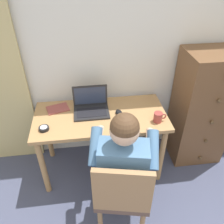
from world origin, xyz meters
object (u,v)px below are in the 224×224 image
object	(u,v)px
person_seated	(123,159)
computer_mouse	(119,112)
laptop	(91,106)
chair	(122,193)
coffee_mug	(158,117)
notebook_pad	(58,109)
desk	(101,124)
desk_clock	(44,128)
dresser	(201,109)

from	to	relation	value
person_seated	computer_mouse	distance (m)	0.55
computer_mouse	laptop	bearing A→B (deg)	156.95
chair	coffee_mug	size ratio (longest dim) A/B	7.46
laptop	computer_mouse	bearing A→B (deg)	-18.36
notebook_pad	chair	bearing A→B (deg)	-76.56
desk	coffee_mug	xyz separation A→B (m)	(0.52, -0.16, 0.15)
laptop	notebook_pad	bearing A→B (deg)	167.90
chair	computer_mouse	size ratio (longest dim) A/B	8.95
chair	person_seated	distance (m)	0.26
desk_clock	notebook_pad	bearing A→B (deg)	71.54
chair	coffee_mug	xyz separation A→B (m)	(0.42, 0.57, 0.27)
desk	desk_clock	xyz separation A→B (m)	(-0.52, -0.15, 0.12)
desk	chair	distance (m)	0.75
desk_clock	coffee_mug	size ratio (longest dim) A/B	0.75
chair	desk_clock	xyz separation A→B (m)	(-0.62, 0.58, 0.24)
desk	chair	world-z (taller)	chair
dresser	computer_mouse	bearing A→B (deg)	-173.99
dresser	desk_clock	xyz separation A→B (m)	(-1.61, -0.25, 0.11)
chair	coffee_mug	world-z (taller)	chair
chair	laptop	bearing A→B (deg)	102.52
chair	desk_clock	distance (m)	0.88
notebook_pad	coffee_mug	size ratio (longest dim) A/B	1.75
chair	computer_mouse	bearing A→B (deg)	83.62
dresser	chair	size ratio (longest dim) A/B	1.43
dresser	laptop	size ratio (longest dim) A/B	3.74
dresser	laptop	world-z (taller)	dresser
dresser	computer_mouse	distance (m)	0.93
chair	dresser	bearing A→B (deg)	39.66
person_seated	computer_mouse	world-z (taller)	person_seated
person_seated	laptop	world-z (taller)	person_seated
desk	laptop	bearing A→B (deg)	134.36
computer_mouse	desk	bearing A→B (deg)	174.62
computer_mouse	notebook_pad	world-z (taller)	computer_mouse
dresser	desk_clock	bearing A→B (deg)	-171.35
desk_clock	notebook_pad	distance (m)	0.32
person_seated	computer_mouse	size ratio (longest dim) A/B	12.13
desk	notebook_pad	bearing A→B (deg)	159.36
notebook_pad	desk_clock	bearing A→B (deg)	-125.04
laptop	computer_mouse	world-z (taller)	laptop
laptop	desk_clock	bearing A→B (deg)	-151.47
person_seated	notebook_pad	bearing A→B (deg)	127.70
desk	notebook_pad	size ratio (longest dim) A/B	6.09
dresser	notebook_pad	bearing A→B (deg)	177.65
desk_clock	dresser	bearing A→B (deg)	8.65
notebook_pad	coffee_mug	bearing A→B (deg)	-35.47
notebook_pad	coffee_mug	world-z (taller)	coffee_mug
dresser	computer_mouse	xyz separation A→B (m)	(-0.92, -0.10, 0.11)
notebook_pad	computer_mouse	bearing A→B (deg)	-31.50
desk_clock	notebook_pad	xyz separation A→B (m)	(0.10, 0.31, -0.01)
person_seated	laptop	bearing A→B (deg)	108.69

